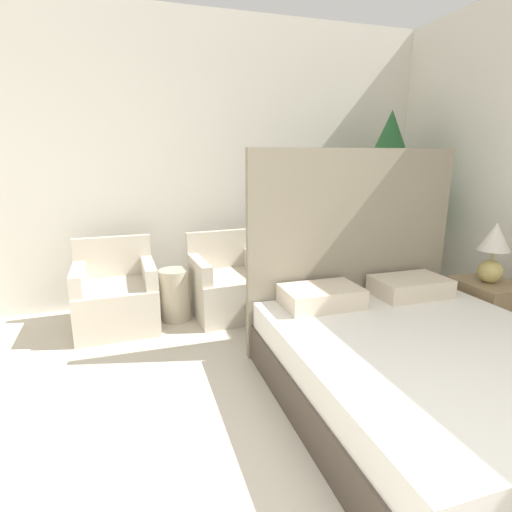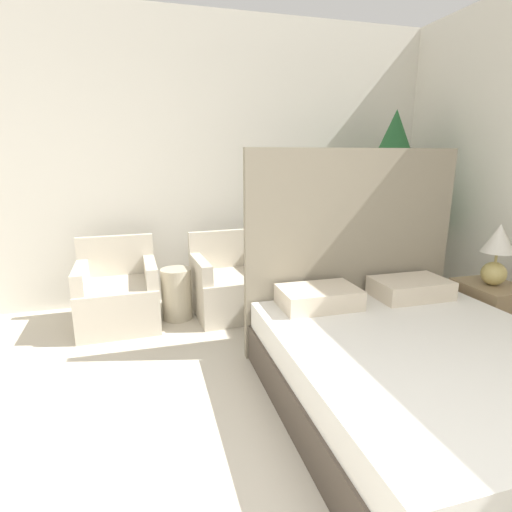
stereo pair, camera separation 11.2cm
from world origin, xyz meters
name	(u,v)px [view 2 (the right image)]	position (x,y,z in m)	size (l,w,h in m)	color
wall_back	(200,163)	(0.00, 3.66, 1.45)	(10.00, 0.06, 2.90)	silver
bed	(416,362)	(0.97, 1.28, 0.29)	(1.73, 1.98, 1.58)	#4C4238
armchair_near_window_left	(118,298)	(-0.87, 3.05, 0.26)	(0.72, 0.69, 0.79)	beige
armchair_near_window_right	(231,288)	(0.18, 3.05, 0.26)	(0.74, 0.71, 0.79)	beige
potted_palm	(392,178)	(1.89, 3.06, 1.30)	(1.00, 1.00, 1.97)	beige
nightstand	(488,314)	(2.09, 1.85, 0.26)	(0.42, 0.50, 0.51)	#937A56
table_lamp	(497,250)	(2.07, 1.84, 0.80)	(0.25, 0.25, 0.50)	tan
side_table	(177,294)	(-0.34, 3.08, 0.25)	(0.29, 0.29, 0.49)	#B7AD93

